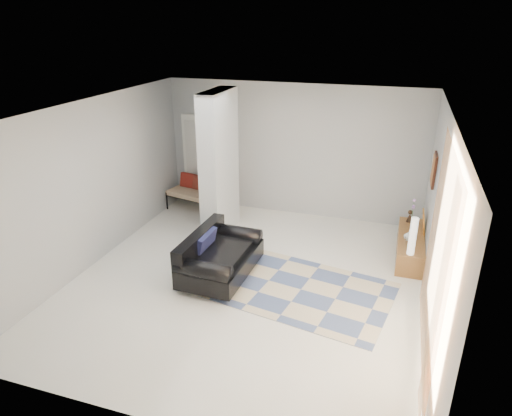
% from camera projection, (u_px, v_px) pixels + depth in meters
% --- Properties ---
extents(floor, '(6.00, 6.00, 0.00)m').
position_uv_depth(floor, '(248.00, 280.00, 7.50)').
color(floor, white).
rests_on(floor, ground).
extents(ceiling, '(6.00, 6.00, 0.00)m').
position_uv_depth(ceiling, '(246.00, 109.00, 6.42)').
color(ceiling, white).
rests_on(ceiling, wall_back).
extents(wall_back, '(6.00, 0.00, 6.00)m').
position_uv_depth(wall_back, '(293.00, 151.00, 9.60)').
color(wall_back, '#B2B5B7').
rests_on(wall_back, ground).
extents(wall_front, '(6.00, 0.00, 6.00)m').
position_uv_depth(wall_front, '(145.00, 314.00, 4.32)').
color(wall_front, '#B2B5B7').
rests_on(wall_front, ground).
extents(wall_left, '(0.00, 6.00, 6.00)m').
position_uv_depth(wall_left, '(94.00, 183.00, 7.73)').
color(wall_left, '#B2B5B7').
rests_on(wall_left, ground).
extents(wall_right, '(0.00, 6.00, 6.00)m').
position_uv_depth(wall_right, '(438.00, 225.00, 6.19)').
color(wall_right, '#B2B5B7').
rests_on(wall_right, ground).
extents(partition_column, '(0.35, 1.20, 2.80)m').
position_uv_depth(partition_column, '(219.00, 165.00, 8.68)').
color(partition_column, '#B8BEC0').
rests_on(partition_column, floor).
extents(hallway_door, '(0.85, 0.06, 2.04)m').
position_uv_depth(hallway_door, '(201.00, 160.00, 10.30)').
color(hallway_door, white).
rests_on(hallway_door, floor).
extents(curtain, '(0.00, 2.55, 2.55)m').
position_uv_depth(curtain, '(436.00, 260.00, 5.18)').
color(curtain, '#FF9A43').
rests_on(curtain, wall_right).
extents(wall_art, '(0.04, 0.45, 0.55)m').
position_uv_depth(wall_art, '(434.00, 170.00, 7.59)').
color(wall_art, '#38190F').
rests_on(wall_art, wall_right).
extents(media_console, '(0.45, 1.65, 0.80)m').
position_uv_depth(media_console, '(410.00, 245.00, 8.21)').
color(media_console, brown).
rests_on(media_console, floor).
extents(loveseat, '(1.00, 1.65, 0.76)m').
position_uv_depth(loveseat, '(218.00, 257.00, 7.51)').
color(loveseat, silver).
rests_on(loveseat, floor).
extents(daybed, '(1.63, 0.96, 0.77)m').
position_uv_depth(daybed, '(201.00, 193.00, 10.06)').
color(daybed, black).
rests_on(daybed, floor).
extents(area_rug, '(3.03, 2.29, 0.01)m').
position_uv_depth(area_rug, '(301.00, 290.00, 7.23)').
color(area_rug, beige).
rests_on(area_rug, floor).
extents(cylinder_lamp, '(0.12, 0.12, 0.65)m').
position_uv_depth(cylinder_lamp, '(413.00, 236.00, 7.38)').
color(cylinder_lamp, white).
rests_on(cylinder_lamp, media_console).
extents(bronze_figurine, '(0.13, 0.13, 0.23)m').
position_uv_depth(bronze_figurine, '(410.00, 216.00, 8.65)').
color(bronze_figurine, black).
rests_on(bronze_figurine, media_console).
extents(vase, '(0.20, 0.20, 0.19)m').
position_uv_depth(vase, '(409.00, 235.00, 7.93)').
color(vase, white).
rests_on(vase, media_console).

